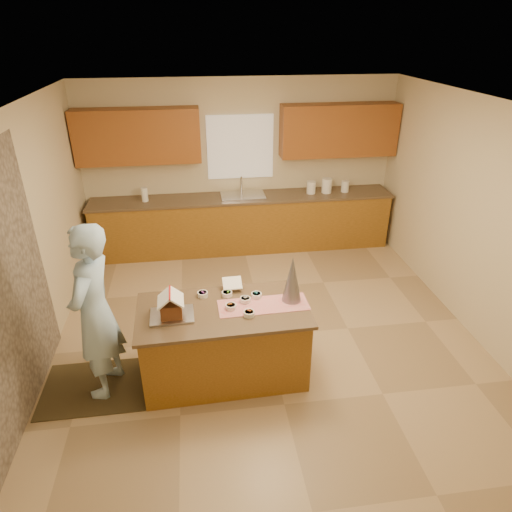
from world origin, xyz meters
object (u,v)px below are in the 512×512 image
Objects in this scene: island_base at (224,344)px; gingerbread_house at (171,306)px; boy at (95,313)px; tinsel_tree at (292,279)px.

island_base is 0.76m from gingerbread_house.
island_base is 1.34m from boy.
gingerbread_house is at bearing 100.62° from boy.
island_base is at bearing 104.62° from boy.
tinsel_tree is 1.95m from boy.
boy reaches higher than tinsel_tree.
tinsel_tree is at bearing 106.17° from boy.
gingerbread_house is (0.73, -0.04, 0.03)m from boy.
gingerbread_house is (-1.22, -0.13, -0.13)m from tinsel_tree.
island_base is 1.00m from tinsel_tree.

